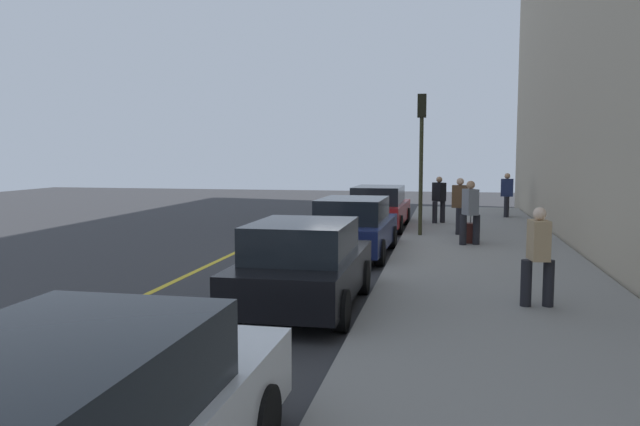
{
  "coord_description": "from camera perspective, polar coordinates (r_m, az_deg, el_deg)",
  "views": [
    {
      "loc": [
        -15.77,
        -2.28,
        2.65
      ],
      "look_at": [
        -2.46,
        0.41,
        1.34
      ],
      "focal_mm": 34.84,
      "sensor_mm": 36.0,
      "label": 1
    }
  ],
  "objects": [
    {
      "name": "traffic_light_pole",
      "position": [
        19.2,
        9.3,
        6.62
      ],
      "size": [
        0.35,
        0.26,
        4.28
      ],
      "color": "#2D2D19",
      "rests_on": "sidewalk"
    },
    {
      "name": "pedestrian_grey_coat",
      "position": [
        17.44,
        13.63,
        0.2
      ],
      "size": [
        0.55,
        0.55,
        1.76
      ],
      "color": "black",
      "rests_on": "sidewalk"
    },
    {
      "name": "lane_stripe_centre",
      "position": [
        16.9,
        -7.64,
        -3.56
      ],
      "size": [
        28.0,
        0.14,
        0.01
      ],
      "primitive_type": "cube",
      "color": "gold",
      "rests_on": "ground"
    },
    {
      "name": "parked_car_navy",
      "position": [
        16.04,
        3.12,
        -1.28
      ],
      "size": [
        4.42,
        1.97,
        1.51
      ],
      "color": "black",
      "rests_on": "ground"
    },
    {
      "name": "pedestrian_black_coat",
      "position": [
        22.76,
        10.87,
        1.34
      ],
      "size": [
        0.53,
        0.51,
        1.67
      ],
      "color": "black",
      "rests_on": "sidewalk"
    },
    {
      "name": "pedestrian_navy_coat",
      "position": [
        25.58,
        16.79,
        1.72
      ],
      "size": [
        0.57,
        0.5,
        1.73
      ],
      "color": "black",
      "rests_on": "sidewalk"
    },
    {
      "name": "rolling_suitcase",
      "position": [
        17.86,
        13.65,
        -1.79
      ],
      "size": [
        0.34,
        0.22,
        0.92
      ],
      "color": "#471E19",
      "rests_on": "sidewalk"
    },
    {
      "name": "ground_plane",
      "position": [
        16.15,
        3.18,
        -3.95
      ],
      "size": [
        56.0,
        56.0,
        0.0
      ],
      "primitive_type": "plane",
      "color": "#333335"
    },
    {
      "name": "pedestrian_brown_coat",
      "position": [
        19.76,
        12.71,
        0.8
      ],
      "size": [
        0.57,
        0.5,
        1.74
      ],
      "color": "black",
      "rests_on": "sidewalk"
    },
    {
      "name": "parked_car_black",
      "position": [
        10.57,
        -1.5,
        -4.82
      ],
      "size": [
        4.14,
        1.91,
        1.51
      ],
      "color": "black",
      "rests_on": "ground"
    },
    {
      "name": "parked_car_red",
      "position": [
        21.84,
        5.44,
        0.5
      ],
      "size": [
        4.66,
        1.99,
        1.51
      ],
      "color": "black",
      "rests_on": "ground"
    },
    {
      "name": "sidewalk",
      "position": [
        16.01,
        14.98,
        -3.94
      ],
      "size": [
        28.0,
        4.6,
        0.15
      ],
      "primitive_type": "cube",
      "color": "gray",
      "rests_on": "ground"
    },
    {
      "name": "pedestrian_tan_coat",
      "position": [
        10.72,
        19.42,
        -3.55
      ],
      "size": [
        0.47,
        0.54,
        1.63
      ],
      "color": "black",
      "rests_on": "sidewalk"
    }
  ]
}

